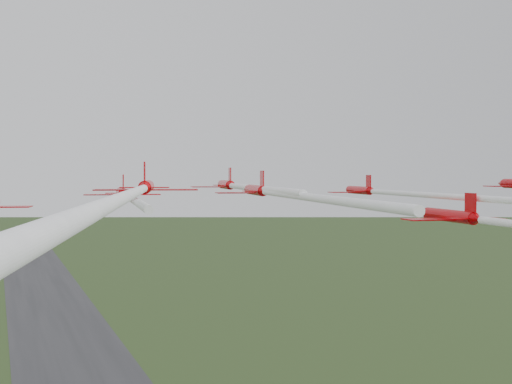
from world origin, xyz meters
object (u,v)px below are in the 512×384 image
object	(u,v)px
jet_row2_right	(403,193)
jet_row4_left	(133,193)
jet_row2_left	(126,195)
jet_lead	(238,186)
jet_row3_mid	(277,193)

from	to	relation	value
jet_row2_right	jet_row4_left	size ratio (longest dim) A/B	0.84
jet_row2_left	jet_row4_left	size ratio (longest dim) A/B	0.72
jet_lead	jet_row3_mid	distance (m)	24.96
jet_row2_left	jet_row2_right	distance (m)	29.38
jet_row2_right	jet_row4_left	distance (m)	43.64
jet_lead	jet_row3_mid	size ratio (longest dim) A/B	1.11
jet_lead	jet_row4_left	distance (m)	48.75
jet_lead	jet_row2_left	xyz separation A→B (m)	(-15.36, -9.42, -0.67)
jet_row2_right	jet_row3_mid	size ratio (longest dim) A/B	1.18
jet_row4_left	jet_row2_right	bearing A→B (deg)	52.33
jet_row2_left	jet_row4_left	xyz separation A→B (m)	(-5.50, -34.64, 1.08)
jet_row2_left	jet_row2_right	bearing A→B (deg)	-7.13
jet_row2_left	jet_row3_mid	world-z (taller)	jet_row3_mid
jet_lead	jet_row2_right	bearing A→B (deg)	-41.44
jet_lead	jet_row4_left	size ratio (longest dim) A/B	0.78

